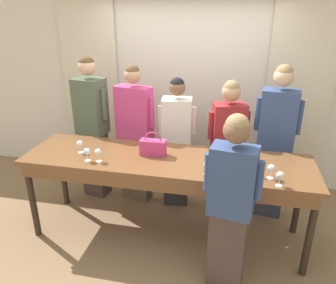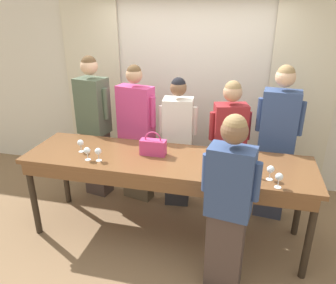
{
  "view_description": "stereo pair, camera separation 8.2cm",
  "coord_description": "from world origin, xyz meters",
  "px_view_note": "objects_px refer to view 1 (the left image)",
  "views": [
    {
      "loc": [
        0.67,
        -3.02,
        2.44
      ],
      "look_at": [
        0.0,
        0.08,
        1.11
      ],
      "focal_mm": 35.0,
      "sensor_mm": 36.0,
      "label": 1
    },
    {
      "loc": [
        0.75,
        -3.01,
        2.44
      ],
      "look_at": [
        0.0,
        0.08,
        1.11
      ],
      "focal_mm": 35.0,
      "sensor_mm": 36.0,
      "label": 2
    }
  ],
  "objects_px": {
    "wine_bottle": "(238,158)",
    "guest_cream_sweater": "(177,142)",
    "tasting_bar": "(166,167)",
    "wine_glass_back_mid": "(280,176)",
    "wine_glass_front_right": "(98,153)",
    "guest_pink_top": "(135,134)",
    "guest_olive_jacket": "(93,127)",
    "wine_glass_center_right": "(87,152)",
    "wine_glass_center_mid": "(225,164)",
    "wine_glass_back_left": "(271,169)",
    "wine_glass_center_left": "(80,144)",
    "guest_navy_coat": "(275,142)",
    "handbag": "(153,147)",
    "guest_striped_shirt": "(227,145)",
    "host_pouring": "(231,203)",
    "wine_glass_front_left": "(215,156)",
    "wine_glass_front_mid": "(207,165)"
  },
  "relations": [
    {
      "from": "wine_bottle",
      "to": "guest_cream_sweater",
      "type": "xyz_separation_m",
      "value": [
        -0.75,
        0.78,
        -0.22
      ]
    },
    {
      "from": "tasting_bar",
      "to": "wine_glass_back_mid",
      "type": "height_order",
      "value": "wine_glass_back_mid"
    },
    {
      "from": "wine_glass_front_right",
      "to": "guest_cream_sweater",
      "type": "bearing_deg",
      "value": 54.34
    },
    {
      "from": "guest_pink_top",
      "to": "guest_olive_jacket",
      "type": "bearing_deg",
      "value": 180.0
    },
    {
      "from": "wine_glass_center_right",
      "to": "guest_pink_top",
      "type": "xyz_separation_m",
      "value": [
        0.22,
        0.91,
        -0.13
      ]
    },
    {
      "from": "wine_glass_center_mid",
      "to": "wine_glass_back_left",
      "type": "bearing_deg",
      "value": -0.38
    },
    {
      "from": "wine_glass_center_left",
      "to": "guest_navy_coat",
      "type": "xyz_separation_m",
      "value": [
        2.09,
        0.73,
        -0.09
      ]
    },
    {
      "from": "tasting_bar",
      "to": "handbag",
      "type": "xyz_separation_m",
      "value": [
        -0.16,
        0.08,
        0.18
      ]
    },
    {
      "from": "guest_olive_jacket",
      "to": "guest_striped_shirt",
      "type": "xyz_separation_m",
      "value": [
        1.74,
        -0.0,
        -0.1
      ]
    },
    {
      "from": "wine_glass_center_mid",
      "to": "wine_glass_back_left",
      "type": "relative_size",
      "value": 1.0
    },
    {
      "from": "wine_glass_front_right",
      "to": "guest_navy_coat",
      "type": "distance_m",
      "value": 2.02
    },
    {
      "from": "wine_glass_center_right",
      "to": "guest_olive_jacket",
      "type": "relative_size",
      "value": 0.07
    },
    {
      "from": "wine_glass_center_mid",
      "to": "wine_glass_center_right",
      "type": "xyz_separation_m",
      "value": [
        -1.4,
        -0.01,
        0.0
      ]
    },
    {
      "from": "wine_glass_front_right",
      "to": "wine_glass_back_left",
      "type": "height_order",
      "value": "same"
    },
    {
      "from": "guest_pink_top",
      "to": "guest_navy_coat",
      "type": "relative_size",
      "value": 0.97
    },
    {
      "from": "wine_glass_center_right",
      "to": "guest_navy_coat",
      "type": "relative_size",
      "value": 0.08
    },
    {
      "from": "wine_glass_front_right",
      "to": "wine_glass_center_left",
      "type": "xyz_separation_m",
      "value": [
        -0.28,
        0.16,
        0.0
      ]
    },
    {
      "from": "wine_glass_center_left",
      "to": "host_pouring",
      "type": "relative_size",
      "value": 0.08
    },
    {
      "from": "wine_bottle",
      "to": "handbag",
      "type": "relative_size",
      "value": 1.24
    },
    {
      "from": "tasting_bar",
      "to": "wine_glass_center_mid",
      "type": "height_order",
      "value": "wine_glass_center_mid"
    },
    {
      "from": "wine_glass_center_right",
      "to": "guest_striped_shirt",
      "type": "xyz_separation_m",
      "value": [
        1.39,
        0.91,
        -0.19
      ]
    },
    {
      "from": "wine_bottle",
      "to": "wine_glass_back_mid",
      "type": "distance_m",
      "value": 0.44
    },
    {
      "from": "tasting_bar",
      "to": "wine_glass_center_right",
      "type": "xyz_separation_m",
      "value": [
        -0.78,
        -0.2,
        0.19
      ]
    },
    {
      "from": "wine_glass_front_left",
      "to": "guest_striped_shirt",
      "type": "height_order",
      "value": "guest_striped_shirt"
    },
    {
      "from": "guest_cream_sweater",
      "to": "guest_olive_jacket",
      "type": "bearing_deg",
      "value": 180.0
    },
    {
      "from": "wine_glass_front_mid",
      "to": "wine_glass_center_right",
      "type": "relative_size",
      "value": 1.0
    },
    {
      "from": "guest_navy_coat",
      "to": "wine_glass_center_mid",
      "type": "bearing_deg",
      "value": -120.78
    },
    {
      "from": "wine_bottle",
      "to": "wine_glass_front_right",
      "type": "relative_size",
      "value": 2.42
    },
    {
      "from": "wine_glass_back_mid",
      "to": "wine_glass_center_right",
      "type": "bearing_deg",
      "value": 176.42
    },
    {
      "from": "host_pouring",
      "to": "wine_glass_center_right",
      "type": "bearing_deg",
      "value": 166.22
    },
    {
      "from": "guest_striped_shirt",
      "to": "wine_glass_center_left",
      "type": "bearing_deg",
      "value": -154.64
    },
    {
      "from": "wine_glass_front_mid",
      "to": "wine_glass_front_left",
      "type": "bearing_deg",
      "value": 75.26
    },
    {
      "from": "guest_olive_jacket",
      "to": "guest_cream_sweater",
      "type": "distance_m",
      "value": 1.12
    },
    {
      "from": "wine_glass_back_mid",
      "to": "guest_striped_shirt",
      "type": "relative_size",
      "value": 0.08
    },
    {
      "from": "wine_glass_center_mid",
      "to": "wine_glass_back_left",
      "type": "distance_m",
      "value": 0.42
    },
    {
      "from": "wine_glass_center_left",
      "to": "guest_navy_coat",
      "type": "distance_m",
      "value": 2.22
    },
    {
      "from": "wine_glass_center_mid",
      "to": "guest_striped_shirt",
      "type": "distance_m",
      "value": 0.91
    },
    {
      "from": "handbag",
      "to": "wine_glass_center_mid",
      "type": "relative_size",
      "value": 1.95
    },
    {
      "from": "wine_glass_center_mid",
      "to": "wine_glass_back_left",
      "type": "height_order",
      "value": "same"
    },
    {
      "from": "wine_glass_front_mid",
      "to": "guest_striped_shirt",
      "type": "bearing_deg",
      "value": 80.6
    },
    {
      "from": "wine_glass_back_mid",
      "to": "guest_striped_shirt",
      "type": "distance_m",
      "value": 1.15
    },
    {
      "from": "wine_bottle",
      "to": "wine_glass_back_left",
      "type": "xyz_separation_m",
      "value": [
        0.3,
        -0.11,
        -0.02
      ]
    },
    {
      "from": "guest_pink_top",
      "to": "wine_glass_back_mid",
      "type": "bearing_deg",
      "value": -31.71
    },
    {
      "from": "tasting_bar",
      "to": "host_pouring",
      "type": "relative_size",
      "value": 1.8
    },
    {
      "from": "wine_glass_back_left",
      "to": "guest_olive_jacket",
      "type": "distance_m",
      "value": 2.34
    },
    {
      "from": "wine_glass_center_mid",
      "to": "guest_cream_sweater",
      "type": "distance_m",
      "value": 1.11
    },
    {
      "from": "wine_glass_front_right",
      "to": "wine_glass_back_mid",
      "type": "distance_m",
      "value": 1.76
    },
    {
      "from": "tasting_bar",
      "to": "guest_pink_top",
      "type": "xyz_separation_m",
      "value": [
        -0.56,
        0.7,
        0.06
      ]
    },
    {
      "from": "host_pouring",
      "to": "tasting_bar",
      "type": "bearing_deg",
      "value": 140.85
    },
    {
      "from": "wine_glass_front_mid",
      "to": "guest_navy_coat",
      "type": "xyz_separation_m",
      "value": [
        0.7,
        0.94,
        -0.09
      ]
    }
  ]
}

